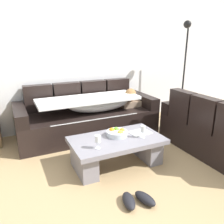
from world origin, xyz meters
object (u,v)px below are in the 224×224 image
wine_glass_near_left (98,139)px  coffee_table (117,148)px  couch_along_wall (89,116)px  pair_of_shoes (137,200)px  wine_glass_near_right (143,129)px  floor_lamp (184,66)px  fruit_bowl (117,133)px  open_magazine (140,132)px  couch_near_window (221,131)px

wine_glass_near_left → coffee_table: bearing=26.3°
couch_along_wall → pair_of_shoes: couch_along_wall is taller
coffee_table → wine_glass_near_right: size_ratio=7.23×
wine_glass_near_left → floor_lamp: (2.35, 1.25, 0.62)m
coffee_table → fruit_bowl: (0.04, 0.08, 0.18)m
coffee_table → wine_glass_near_left: 0.45m
open_magazine → couch_along_wall: bearing=101.9°
couch_near_window → open_magazine: size_ratio=6.09×
couch_along_wall → open_magazine: couch_along_wall is taller
wine_glass_near_right → open_magazine: bearing=69.7°
couch_near_window → coffee_table: size_ratio=1.42×
couch_near_window → floor_lamp: size_ratio=0.87×
couch_near_window → floor_lamp: bearing=-19.2°
fruit_bowl → wine_glass_near_right: size_ratio=1.69×
couch_along_wall → fruit_bowl: bearing=-89.9°
wine_glass_near_right → pair_of_shoes: wine_glass_near_right is taller
wine_glass_near_left → floor_lamp: size_ratio=0.09×
floor_lamp → pair_of_shoes: (-2.18, -1.87, -1.07)m
couch_along_wall → open_magazine: 1.19m
couch_near_window → wine_glass_near_right: 1.24m
wine_glass_near_left → pair_of_shoes: bearing=-74.4°
coffee_table → pair_of_shoes: coffee_table is taller
wine_glass_near_right → open_magazine: size_ratio=0.59×
couch_near_window → wine_glass_near_left: couch_near_window is taller
couch_near_window → fruit_bowl: size_ratio=6.09×
wine_glass_near_right → coffee_table: bearing=158.6°
couch_near_window → wine_glass_near_left: 1.88m
open_magazine → pair_of_shoes: 1.03m
floor_lamp → coffee_table: bearing=-151.8°
coffee_table → pair_of_shoes: (-0.16, -0.79, -0.19)m
floor_lamp → fruit_bowl: bearing=-153.0°
fruit_bowl → pair_of_shoes: bearing=-103.1°
wine_glass_near_right → pair_of_shoes: size_ratio=0.47×
fruit_bowl → pair_of_shoes: size_ratio=0.79×
couch_near_window → open_magazine: (-1.15, 0.36, 0.05)m
coffee_table → wine_glass_near_left: bearing=-153.7°
fruit_bowl → wine_glass_near_right: wine_glass_near_right is taller
open_magazine → couch_near_window: bearing=-21.5°
couch_near_window → couch_along_wall: bearing=44.9°
couch_along_wall → wine_glass_near_left: bearing=-105.7°
couch_along_wall → floor_lamp: (1.98, -0.08, 0.79)m
couch_along_wall → coffee_table: bearing=-92.0°
couch_along_wall → wine_glass_near_right: couch_along_wall is taller
couch_along_wall → pair_of_shoes: bearing=-95.8°
coffee_table → fruit_bowl: fruit_bowl is taller
coffee_table → wine_glass_near_right: wine_glass_near_right is taller
couch_near_window → wine_glass_near_right: (-1.21, 0.20, 0.16)m
couch_along_wall → wine_glass_near_right: bearing=-77.9°
couch_near_window → floor_lamp: (0.49, 1.41, 0.78)m
open_magazine → floor_lamp: size_ratio=0.14×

